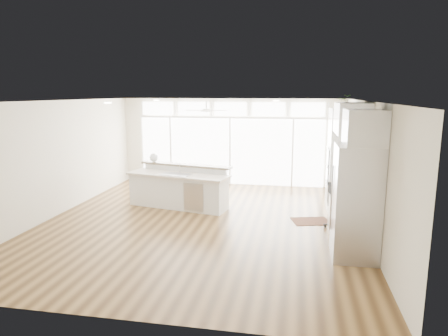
# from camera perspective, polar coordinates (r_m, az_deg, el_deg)

# --- Properties ---
(floor) EXTENTS (7.00, 8.00, 0.02)m
(floor) POSITION_cam_1_polar(r_m,az_deg,el_deg) (9.08, -3.28, -7.82)
(floor) COLOR #482F16
(floor) RESTS_ON ground
(ceiling) EXTENTS (7.00, 8.00, 0.02)m
(ceiling) POSITION_cam_1_polar(r_m,az_deg,el_deg) (8.61, -3.48, 9.54)
(ceiling) COLOR silver
(ceiling) RESTS_ON wall_back
(wall_back) EXTENTS (7.00, 0.04, 2.70)m
(wall_back) POSITION_cam_1_polar(r_m,az_deg,el_deg) (12.62, 0.94, 3.77)
(wall_back) COLOR beige
(wall_back) RESTS_ON floor
(wall_front) EXTENTS (7.00, 0.04, 2.70)m
(wall_front) POSITION_cam_1_polar(r_m,az_deg,el_deg) (5.05, -14.29, -7.14)
(wall_front) COLOR beige
(wall_front) RESTS_ON floor
(wall_left) EXTENTS (0.04, 8.00, 2.70)m
(wall_left) POSITION_cam_1_polar(r_m,az_deg,el_deg) (10.15, -22.95, 1.23)
(wall_left) COLOR beige
(wall_left) RESTS_ON floor
(wall_right) EXTENTS (0.04, 8.00, 2.70)m
(wall_right) POSITION_cam_1_polar(r_m,az_deg,el_deg) (8.62, 19.86, -0.11)
(wall_right) COLOR beige
(wall_right) RESTS_ON floor
(glass_wall) EXTENTS (5.80, 0.06, 2.08)m
(glass_wall) POSITION_cam_1_polar(r_m,az_deg,el_deg) (12.60, 0.89, 2.38)
(glass_wall) COLOR white
(glass_wall) RESTS_ON wall_back
(transom_row) EXTENTS (5.90, 0.06, 0.40)m
(transom_row) POSITION_cam_1_polar(r_m,az_deg,el_deg) (12.48, 0.91, 8.44)
(transom_row) COLOR white
(transom_row) RESTS_ON wall_back
(desk_window) EXTENTS (0.04, 0.85, 0.85)m
(desk_window) POSITION_cam_1_polar(r_m,az_deg,el_deg) (8.87, 19.38, 1.52)
(desk_window) COLOR white
(desk_window) RESTS_ON wall_right
(ceiling_fan) EXTENTS (1.16, 1.16, 0.32)m
(ceiling_fan) POSITION_cam_1_polar(r_m,az_deg,el_deg) (11.46, -2.54, 8.73)
(ceiling_fan) COLOR white
(ceiling_fan) RESTS_ON ceiling
(recessed_lights) EXTENTS (3.40, 3.00, 0.02)m
(recessed_lights) POSITION_cam_1_polar(r_m,az_deg,el_deg) (8.81, -3.16, 9.44)
(recessed_lights) COLOR white
(recessed_lights) RESTS_ON ceiling
(oven_cabinet) EXTENTS (0.64, 1.20, 2.50)m
(oven_cabinet) POSITION_cam_1_polar(r_m,az_deg,el_deg) (10.35, 16.44, 1.24)
(oven_cabinet) COLOR white
(oven_cabinet) RESTS_ON floor
(desk_nook) EXTENTS (0.72, 1.30, 0.76)m
(desk_nook) POSITION_cam_1_polar(r_m,az_deg,el_deg) (9.07, 16.85, -5.71)
(desk_nook) COLOR white
(desk_nook) RESTS_ON floor
(upper_cabinets) EXTENTS (0.64, 1.30, 0.64)m
(upper_cabinets) POSITION_cam_1_polar(r_m,az_deg,el_deg) (8.75, 17.81, 6.78)
(upper_cabinets) COLOR white
(upper_cabinets) RESTS_ON wall_right
(refrigerator) EXTENTS (0.76, 0.90, 2.00)m
(refrigerator) POSITION_cam_1_polar(r_m,az_deg,el_deg) (7.33, 18.35, -4.64)
(refrigerator) COLOR #BABABF
(refrigerator) RESTS_ON floor
(fridge_cabinet) EXTENTS (0.64, 0.90, 0.60)m
(fridge_cabinet) POSITION_cam_1_polar(r_m,az_deg,el_deg) (7.12, 19.44, 5.50)
(fridge_cabinet) COLOR white
(fridge_cabinet) RESTS_ON wall_right
(framed_photos) EXTENTS (0.06, 0.22, 0.80)m
(framed_photos) POSITION_cam_1_polar(r_m,az_deg,el_deg) (9.50, 18.76, 1.22)
(framed_photos) COLOR black
(framed_photos) RESTS_ON wall_right
(kitchen_island) EXTENTS (2.78, 1.52, 1.05)m
(kitchen_island) POSITION_cam_1_polar(r_m,az_deg,el_deg) (10.18, -6.55, -2.71)
(kitchen_island) COLOR white
(kitchen_island) RESTS_ON floor
(rug) EXTENTS (0.95, 0.79, 0.01)m
(rug) POSITION_cam_1_polar(r_m,az_deg,el_deg) (9.34, 12.30, -7.42)
(rug) COLOR #371B11
(rug) RESTS_ON floor
(office_chair) EXTENTS (0.57, 0.54, 0.97)m
(office_chair) POSITION_cam_1_polar(r_m,az_deg,el_deg) (8.92, 16.27, -5.28)
(office_chair) COLOR black
(office_chair) RESTS_ON floor
(fishbowl) EXTENTS (0.27, 0.27, 0.23)m
(fishbowl) POSITION_cam_1_polar(r_m,az_deg,el_deg) (10.88, -9.99, 1.49)
(fishbowl) COLOR white
(fishbowl) RESTS_ON kitchen_island
(monitor) EXTENTS (0.10, 0.46, 0.38)m
(monitor) POSITION_cam_1_polar(r_m,az_deg,el_deg) (8.92, 16.54, -2.18)
(monitor) COLOR black
(monitor) RESTS_ON desk_nook
(keyboard) EXTENTS (0.17, 0.33, 0.02)m
(keyboard) POSITION_cam_1_polar(r_m,az_deg,el_deg) (8.95, 15.40, -3.29)
(keyboard) COLOR silver
(keyboard) RESTS_ON desk_nook
(potted_plant) EXTENTS (0.30, 0.33, 0.26)m
(potted_plant) POSITION_cam_1_polar(r_m,az_deg,el_deg) (10.22, 16.85, 8.88)
(potted_plant) COLOR #355F28
(potted_plant) RESTS_ON oven_cabinet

